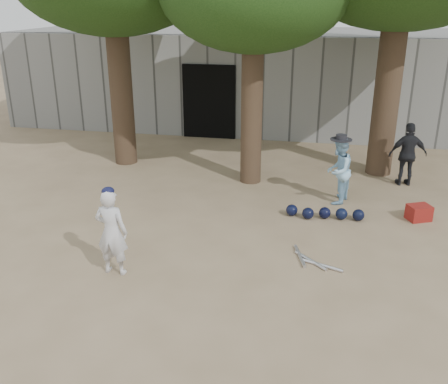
% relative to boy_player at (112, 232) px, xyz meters
% --- Properties ---
extents(ground, '(70.00, 70.00, 0.00)m').
position_rel_boy_player_xyz_m(ground, '(0.88, 0.35, -0.70)').
color(ground, '#937C5E').
rests_on(ground, ground).
extents(boy_player, '(0.53, 0.36, 1.40)m').
position_rel_boy_player_xyz_m(boy_player, '(0.00, 0.00, 0.00)').
color(boy_player, silver).
rests_on(boy_player, ground).
extents(spectator_blue, '(0.71, 0.80, 1.40)m').
position_rel_boy_player_xyz_m(spectator_blue, '(3.44, 3.61, -0.00)').
color(spectator_blue, '#95C7E7').
rests_on(spectator_blue, ground).
extents(spectator_dark, '(0.90, 0.50, 1.45)m').
position_rel_boy_player_xyz_m(spectator_dark, '(5.00, 5.00, 0.03)').
color(spectator_dark, black).
rests_on(spectator_dark, ground).
extents(red_bag, '(0.51, 0.47, 0.30)m').
position_rel_boy_player_xyz_m(red_bag, '(5.00, 3.01, -0.55)').
color(red_bag, maroon).
rests_on(red_bag, ground).
extents(back_building, '(16.00, 5.24, 3.00)m').
position_rel_boy_player_xyz_m(back_building, '(0.88, 10.68, 0.80)').
color(back_building, gray).
rests_on(back_building, ground).
extents(helmet_row, '(1.51, 0.33, 0.23)m').
position_rel_boy_player_xyz_m(helmet_row, '(3.22, 2.72, -0.58)').
color(helmet_row, black).
rests_on(helmet_row, ground).
extents(bat_pile, '(0.83, 0.75, 0.06)m').
position_rel_boy_player_xyz_m(bat_pile, '(3.01, 0.92, -0.67)').
color(bat_pile, silver).
rests_on(bat_pile, ground).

